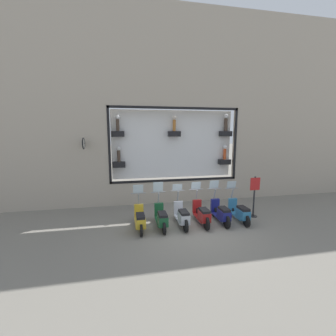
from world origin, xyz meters
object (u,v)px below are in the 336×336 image
at_px(scooter_green_4, 161,217).
at_px(scooter_teal_0, 240,212).
at_px(scooter_red_2, 202,214).
at_px(scooter_navy_1, 221,213).
at_px(scooter_yellow_5, 140,219).
at_px(scooter_silver_3, 182,216).
at_px(shop_sign_post, 254,195).

bearing_deg(scooter_green_4, scooter_teal_0, -90.05).
xyz_separation_m(scooter_teal_0, scooter_red_2, (0.01, 1.66, 0.02)).
bearing_deg(scooter_navy_1, scooter_yellow_5, 90.11).
relative_size(scooter_navy_1, scooter_red_2, 1.00).
bearing_deg(scooter_navy_1, scooter_silver_3, 90.14).
relative_size(scooter_navy_1, scooter_silver_3, 1.00).
relative_size(scooter_silver_3, shop_sign_post, 0.99).
distance_m(scooter_red_2, scooter_green_4, 1.66).
bearing_deg(scooter_yellow_5, scooter_navy_1, -89.89).
bearing_deg(scooter_yellow_5, scooter_red_2, -89.85).
bearing_deg(scooter_red_2, scooter_teal_0, -90.22).
height_order(scooter_yellow_5, shop_sign_post, shop_sign_post).
xyz_separation_m(scooter_red_2, scooter_green_4, (-0.00, 1.66, -0.02)).
height_order(scooter_navy_1, scooter_yellow_5, scooter_navy_1).
bearing_deg(scooter_red_2, scooter_silver_3, 90.29).
bearing_deg(scooter_red_2, scooter_yellow_5, 90.15).
distance_m(scooter_teal_0, scooter_silver_3, 2.49).
xyz_separation_m(scooter_teal_0, scooter_yellow_5, (-0.00, 4.16, -0.00)).
height_order(scooter_navy_1, shop_sign_post, shop_sign_post).
bearing_deg(scooter_teal_0, scooter_red_2, 89.78).
relative_size(scooter_teal_0, scooter_red_2, 0.99).
height_order(scooter_red_2, shop_sign_post, shop_sign_post).
distance_m(scooter_red_2, shop_sign_post, 2.64).
bearing_deg(scooter_silver_3, scooter_red_2, -89.71).
bearing_deg(scooter_teal_0, scooter_yellow_5, 90.00).
relative_size(scooter_teal_0, scooter_silver_3, 1.00).
xyz_separation_m(scooter_teal_0, scooter_silver_3, (0.00, 2.49, 0.01)).
distance_m(scooter_yellow_5, shop_sign_post, 5.09).
bearing_deg(shop_sign_post, scooter_green_4, 95.32).
relative_size(scooter_teal_0, scooter_navy_1, 0.99).
relative_size(scooter_green_4, shop_sign_post, 0.99).
bearing_deg(scooter_silver_3, scooter_yellow_5, 90.08).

